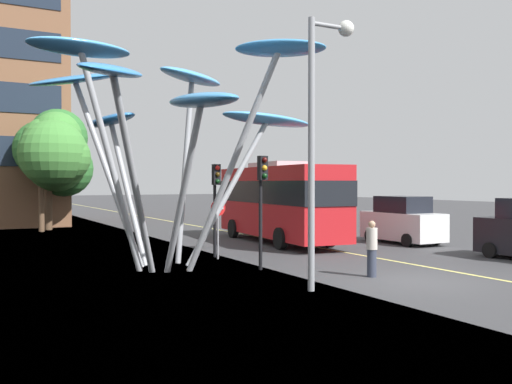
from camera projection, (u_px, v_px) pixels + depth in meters
ground at (399, 284)px, 16.39m from camera, size 120.00×240.00×0.10m
red_bus at (279, 199)px, 27.39m from camera, size 3.35×10.16×3.88m
leaf_sculpture at (166, 99)px, 18.94m from camera, size 10.69×10.12×7.39m
traffic_light_kerb_near at (262, 188)px, 18.65m from camera, size 0.28×0.42×3.78m
traffic_light_kerb_far at (216, 190)px, 21.89m from camera, size 0.28×0.42×3.61m
car_parked_mid at (402, 221)px, 27.04m from camera, size 2.00×4.17×2.25m
street_lamp at (321, 116)px, 15.19m from camera, size 1.45×0.44×7.36m
tree_pavement_near at (55, 152)px, 33.52m from camera, size 4.10×5.20×7.23m
tree_pavement_far at (55, 152)px, 35.01m from camera, size 4.82×4.31×7.49m
pedestrian at (372, 249)px, 17.35m from camera, size 0.34×0.34×1.73m
no_entry_sign at (218, 219)px, 21.40m from camera, size 0.60×0.12×2.24m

